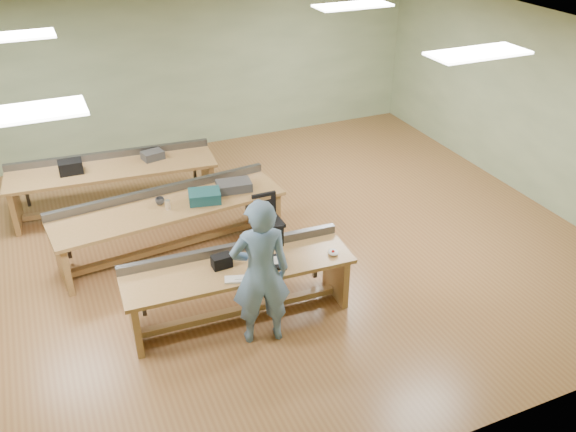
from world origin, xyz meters
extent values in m
plane|color=brown|center=(0.00, 0.00, 0.00)|extent=(10.00, 10.00, 0.00)
plane|color=silver|center=(0.00, 0.00, 3.00)|extent=(10.00, 10.00, 0.00)
cube|color=#9EB186|center=(0.00, 4.00, 1.50)|extent=(10.00, 0.04, 3.00)
cube|color=#9EB186|center=(0.00, -4.00, 1.50)|extent=(10.00, 0.04, 3.00)
cube|color=#9EB186|center=(5.00, 0.00, 1.50)|extent=(0.04, 8.00, 3.00)
cube|color=white|center=(-2.50, -1.50, 2.97)|extent=(1.20, 0.50, 0.03)
cube|color=white|center=(-2.50, 1.50, 2.97)|extent=(1.20, 0.50, 0.03)
cube|color=white|center=(2.50, -1.50, 2.97)|extent=(1.20, 0.50, 0.03)
cube|color=white|center=(2.50, 1.50, 2.97)|extent=(1.20, 0.50, 0.03)
cube|color=#A87047|center=(-0.50, -1.42, 0.72)|extent=(2.78, 0.86, 0.05)
cube|color=#A87047|center=(-1.77, -1.36, 0.35)|extent=(0.11, 0.64, 0.70)
cube|color=#A87047|center=(0.77, -1.48, 0.35)|extent=(0.11, 0.64, 0.70)
cube|color=#A87047|center=(-0.50, -1.42, 0.10)|extent=(2.45, 0.22, 0.08)
cube|color=#4F5156|center=(-0.48, -1.10, 0.81)|extent=(2.75, 0.21, 0.11)
cube|color=#A87047|center=(-0.89, 0.37, 0.72)|extent=(3.31, 1.19, 0.05)
cube|color=#A87047|center=(-2.41, 0.21, 0.35)|extent=(0.16, 0.77, 0.70)
cube|color=#A87047|center=(0.62, 0.52, 0.35)|extent=(0.16, 0.77, 0.70)
cube|color=#A87047|center=(-0.89, 0.37, 0.10)|extent=(2.94, 0.40, 0.08)
cube|color=#4F5156|center=(-0.93, 0.76, 0.81)|extent=(3.24, 0.41, 0.11)
cube|color=#A87047|center=(-1.41, 1.94, 0.72)|extent=(3.26, 1.12, 0.05)
cube|color=#A87047|center=(-2.91, 2.06, 0.35)|extent=(0.14, 0.76, 0.70)
cube|color=#A87047|center=(0.08, 1.81, 0.35)|extent=(0.14, 0.76, 0.70)
cube|color=#A87047|center=(-1.41, 1.94, 0.10)|extent=(2.90, 0.34, 0.08)
cube|color=#4F5156|center=(-1.38, 2.32, 0.81)|extent=(3.19, 0.35, 0.11)
imported|color=slate|center=(-0.39, -1.87, 0.92)|extent=(0.74, 0.56, 1.85)
cube|color=black|center=(-0.13, -1.51, 0.77)|extent=(0.43, 0.38, 0.04)
cube|color=black|center=(-0.09, -1.37, 1.03)|extent=(0.35, 0.12, 0.28)
cube|color=beige|center=(-0.54, -1.69, 0.76)|extent=(0.43, 0.25, 0.02)
ellipsoid|color=white|center=(0.64, -1.63, 0.78)|extent=(0.16, 0.18, 0.06)
cube|color=black|center=(-0.68, -1.34, 0.83)|extent=(0.24, 0.16, 0.16)
cylinder|color=black|center=(0.42, -0.08, 0.20)|extent=(0.05, 0.05, 0.40)
cube|color=black|center=(0.42, -0.08, 0.41)|extent=(0.38, 0.38, 0.05)
cube|color=black|center=(0.42, 0.10, 0.63)|extent=(0.36, 0.05, 0.34)
cylinder|color=black|center=(0.42, -0.08, 0.03)|extent=(0.43, 0.43, 0.05)
cube|color=#164247|center=(-0.40, 0.30, 0.83)|extent=(0.50, 0.41, 0.15)
cube|color=#353437|center=(0.09, 0.45, 0.82)|extent=(0.52, 0.37, 0.13)
imported|color=#353437|center=(-1.00, 0.46, 0.80)|extent=(0.15, 0.15, 0.10)
cylinder|color=silver|center=(-0.93, 0.28, 0.82)|extent=(0.08, 0.08, 0.13)
cube|color=black|center=(-2.01, 1.99, 0.85)|extent=(0.36, 0.26, 0.20)
cube|color=#353437|center=(-0.75, 2.00, 0.82)|extent=(0.37, 0.31, 0.13)
camera|label=1|loc=(-2.32, -7.08, 4.86)|focal=38.00mm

